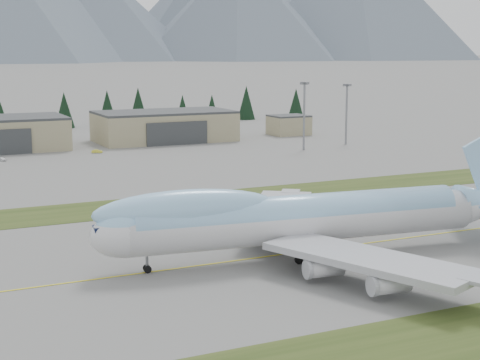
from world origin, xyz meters
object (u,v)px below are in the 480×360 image
service_vehicle_a (2,161)px  service_vehicle_b (97,153)px  boeing_747_freighter (302,217)px  hangar_right (164,126)px  service_vehicle_c (223,141)px

service_vehicle_a → service_vehicle_b: 30.06m
boeing_747_freighter → service_vehicle_a: 130.28m
boeing_747_freighter → hangar_right: bearing=85.0°
hangar_right → service_vehicle_a: hangar_right is taller
hangar_right → service_vehicle_a: size_ratio=14.66×
boeing_747_freighter → hangar_right: size_ratio=1.57×
boeing_747_freighter → service_vehicle_a: size_ratio=22.95×
service_vehicle_a → service_vehicle_b: size_ratio=0.94×
service_vehicle_b → service_vehicle_c: size_ratio=0.78×
service_vehicle_a → service_vehicle_b: (29.69, 4.69, 0.00)m
hangar_right → service_vehicle_b: bearing=-145.1°
hangar_right → service_vehicle_b: size_ratio=13.82×
hangar_right → service_vehicle_c: hangar_right is taller
boeing_747_freighter → service_vehicle_a: boeing_747_freighter is taller
service_vehicle_c → boeing_747_freighter: bearing=-90.9°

